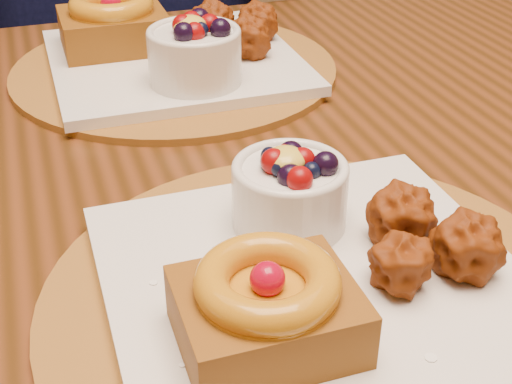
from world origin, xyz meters
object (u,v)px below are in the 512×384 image
Objects in this scene: dining_table at (229,225)px; chair_far at (157,106)px; place_setting_far at (172,50)px; place_setting_near at (314,273)px.

chair_far is at bearing 85.19° from dining_table.
place_setting_far is 0.44× the size of chair_far.
chair_far is at bearing 86.15° from place_setting_near.
place_setting_far reaches higher than place_setting_near.
dining_table is 0.24m from place_setting_far.
place_setting_near is 0.98m from chair_far.
chair_far is (0.06, 0.72, -0.19)m from dining_table.
chair_far is (0.06, 0.51, -0.30)m from place_setting_far.
place_setting_near is 1.00× the size of place_setting_far.
place_setting_far is at bearing 90.17° from place_setting_near.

